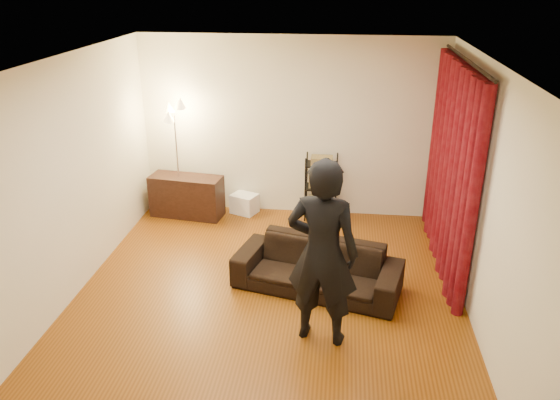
# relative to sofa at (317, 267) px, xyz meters

# --- Properties ---
(floor) EXTENTS (5.00, 5.00, 0.00)m
(floor) POSITION_rel_sofa_xyz_m (-0.55, -0.24, -0.28)
(floor) COLOR brown
(floor) RESTS_ON ground
(ceiling) EXTENTS (5.00, 5.00, 0.00)m
(ceiling) POSITION_rel_sofa_xyz_m (-0.55, -0.24, 2.42)
(ceiling) COLOR white
(ceiling) RESTS_ON ground
(wall_back) EXTENTS (5.00, 0.00, 5.00)m
(wall_back) POSITION_rel_sofa_xyz_m (-0.55, 2.26, 1.07)
(wall_back) COLOR beige
(wall_back) RESTS_ON ground
(wall_front) EXTENTS (5.00, 0.00, 5.00)m
(wall_front) POSITION_rel_sofa_xyz_m (-0.55, -2.74, 1.07)
(wall_front) COLOR beige
(wall_front) RESTS_ON ground
(wall_left) EXTENTS (0.00, 5.00, 5.00)m
(wall_left) POSITION_rel_sofa_xyz_m (-2.80, -0.24, 1.07)
(wall_left) COLOR beige
(wall_left) RESTS_ON ground
(wall_right) EXTENTS (0.00, 5.00, 5.00)m
(wall_right) POSITION_rel_sofa_xyz_m (1.70, -0.24, 1.07)
(wall_right) COLOR beige
(wall_right) RESTS_ON ground
(curtain_rod) EXTENTS (0.04, 2.65, 0.04)m
(curtain_rod) POSITION_rel_sofa_xyz_m (1.60, 0.89, 2.30)
(curtain_rod) COLOR black
(curtain_rod) RESTS_ON wall_right
(curtain) EXTENTS (0.22, 2.65, 2.55)m
(curtain) POSITION_rel_sofa_xyz_m (1.58, 0.89, 0.99)
(curtain) COLOR maroon
(curtain) RESTS_ON ground
(sofa) EXTENTS (2.07, 1.21, 0.57)m
(sofa) POSITION_rel_sofa_xyz_m (0.00, 0.00, 0.00)
(sofa) COLOR black
(sofa) RESTS_ON ground
(person) EXTENTS (0.79, 0.59, 1.96)m
(person) POSITION_rel_sofa_xyz_m (0.08, -0.94, 0.70)
(person) COLOR black
(person) RESTS_ON ground
(media_cabinet) EXTENTS (1.14, 0.55, 0.64)m
(media_cabinet) POSITION_rel_sofa_xyz_m (-2.11, 1.89, 0.04)
(media_cabinet) COLOR black
(media_cabinet) RESTS_ON ground
(storage_boxes) EXTENTS (0.46, 0.41, 0.31)m
(storage_boxes) POSITION_rel_sofa_xyz_m (-1.25, 2.07, -0.13)
(storage_boxes) COLOR white
(storage_boxes) RESTS_ON ground
(wire_shelf) EXTENTS (0.49, 0.38, 1.00)m
(wire_shelf) POSITION_rel_sofa_xyz_m (-0.06, 2.04, 0.22)
(wire_shelf) COLOR black
(wire_shelf) RESTS_ON ground
(floor_lamp) EXTENTS (0.32, 0.32, 1.77)m
(floor_lamp) POSITION_rel_sofa_xyz_m (-2.22, 1.90, 0.60)
(floor_lamp) COLOR silver
(floor_lamp) RESTS_ON ground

